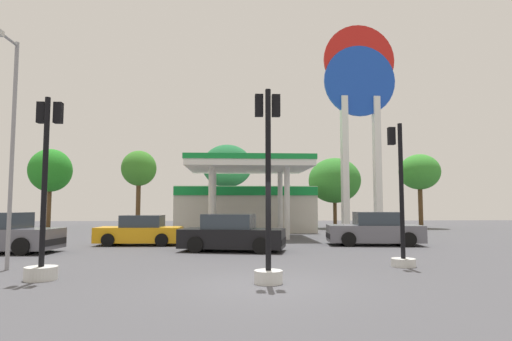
{
  "coord_description": "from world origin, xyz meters",
  "views": [
    {
      "loc": [
        -0.74,
        -10.66,
        1.91
      ],
      "look_at": [
        0.7,
        14.74,
        4.0
      ],
      "focal_mm": 30.31,
      "sensor_mm": 36.0,
      "label": 1
    }
  ],
  "objects_px": {
    "tree_2": "(227,166)",
    "tree_4": "(420,172)",
    "car_3": "(232,234)",
    "traffic_signal_1": "(401,222)",
    "corner_streetlamp": "(10,130)",
    "tree_3": "(335,181)",
    "station_pole_sign": "(360,99)",
    "car_1": "(375,230)",
    "tree_1": "(139,169)",
    "car_2": "(0,235)",
    "traffic_signal_2": "(268,211)",
    "tree_0": "(50,171)",
    "traffic_signal_0": "(44,223)",
    "car_0": "(140,231)"
  },
  "relations": [
    {
      "from": "car_0",
      "to": "car_3",
      "type": "distance_m",
      "value": 5.47
    },
    {
      "from": "car_2",
      "to": "corner_streetlamp",
      "type": "height_order",
      "value": "corner_streetlamp"
    },
    {
      "from": "car_0",
      "to": "traffic_signal_0",
      "type": "bearing_deg",
      "value": -92.53
    },
    {
      "from": "tree_2",
      "to": "tree_3",
      "type": "height_order",
      "value": "tree_2"
    },
    {
      "from": "car_2",
      "to": "tree_1",
      "type": "distance_m",
      "value": 18.59
    },
    {
      "from": "car_1",
      "to": "car_3",
      "type": "xyz_separation_m",
      "value": [
        -6.99,
        -2.47,
        -0.02
      ]
    },
    {
      "from": "traffic_signal_2",
      "to": "tree_0",
      "type": "relative_size",
      "value": 0.71
    },
    {
      "from": "station_pole_sign",
      "to": "tree_2",
      "type": "xyz_separation_m",
      "value": [
        -8.49,
        11.37,
        -3.31
      ]
    },
    {
      "from": "car_1",
      "to": "traffic_signal_0",
      "type": "distance_m",
      "value": 15.13
    },
    {
      "from": "car_2",
      "to": "tree_2",
      "type": "height_order",
      "value": "tree_2"
    },
    {
      "from": "car_3",
      "to": "tree_0",
      "type": "height_order",
      "value": "tree_0"
    },
    {
      "from": "traffic_signal_0",
      "to": "car_2",
      "type": "bearing_deg",
      "value": 124.18
    },
    {
      "from": "traffic_signal_2",
      "to": "tree_0",
      "type": "xyz_separation_m",
      "value": [
        -16.8,
        27.81,
        3.2
      ]
    },
    {
      "from": "station_pole_sign",
      "to": "corner_streetlamp",
      "type": "height_order",
      "value": "station_pole_sign"
    },
    {
      "from": "station_pole_sign",
      "to": "traffic_signal_2",
      "type": "xyz_separation_m",
      "value": [
        -7.17,
        -15.64,
        -6.91
      ]
    },
    {
      "from": "tree_1",
      "to": "tree_3",
      "type": "bearing_deg",
      "value": 0.96
    },
    {
      "from": "tree_2",
      "to": "tree_4",
      "type": "xyz_separation_m",
      "value": [
        16.71,
        -1.33,
        -0.58
      ]
    },
    {
      "from": "car_3",
      "to": "tree_1",
      "type": "xyz_separation_m",
      "value": [
        -7.76,
        17.87,
        4.26
      ]
    },
    {
      "from": "tree_3",
      "to": "tree_4",
      "type": "relative_size",
      "value": 0.94
    },
    {
      "from": "station_pole_sign",
      "to": "tree_0",
      "type": "height_order",
      "value": "station_pole_sign"
    },
    {
      "from": "station_pole_sign",
      "to": "car_2",
      "type": "relative_size",
      "value": 2.85
    },
    {
      "from": "tree_3",
      "to": "car_0",
      "type": "bearing_deg",
      "value": -131.55
    },
    {
      "from": "traffic_signal_2",
      "to": "station_pole_sign",
      "type": "bearing_deg",
      "value": 65.36
    },
    {
      "from": "car_2",
      "to": "tree_3",
      "type": "relative_size",
      "value": 0.78
    },
    {
      "from": "car_1",
      "to": "tree_0",
      "type": "relative_size",
      "value": 0.68
    },
    {
      "from": "traffic_signal_0",
      "to": "corner_streetlamp",
      "type": "height_order",
      "value": "corner_streetlamp"
    },
    {
      "from": "station_pole_sign",
      "to": "car_1",
      "type": "xyz_separation_m",
      "value": [
        -1.08,
        -5.53,
        -7.97
      ]
    },
    {
      "from": "traffic_signal_0",
      "to": "corner_streetlamp",
      "type": "relative_size",
      "value": 0.69
    },
    {
      "from": "car_3",
      "to": "traffic_signal_1",
      "type": "height_order",
      "value": "traffic_signal_1"
    },
    {
      "from": "car_1",
      "to": "traffic_signal_1",
      "type": "distance_m",
      "value": 7.62
    },
    {
      "from": "tree_0",
      "to": "corner_streetlamp",
      "type": "xyz_separation_m",
      "value": [
        9.19,
        -25.39,
        -0.78
      ]
    },
    {
      "from": "car_2",
      "to": "traffic_signal_0",
      "type": "relative_size",
      "value": 0.98
    },
    {
      "from": "tree_2",
      "to": "corner_streetlamp",
      "type": "height_order",
      "value": "tree_2"
    },
    {
      "from": "traffic_signal_1",
      "to": "traffic_signal_2",
      "type": "relative_size",
      "value": 0.94
    },
    {
      "from": "car_2",
      "to": "tree_4",
      "type": "distance_m",
      "value": 31.79
    },
    {
      "from": "tree_0",
      "to": "station_pole_sign",
      "type": "bearing_deg",
      "value": -26.91
    },
    {
      "from": "car_2",
      "to": "traffic_signal_0",
      "type": "height_order",
      "value": "traffic_signal_0"
    },
    {
      "from": "tree_1",
      "to": "corner_streetlamp",
      "type": "height_order",
      "value": "corner_streetlamp"
    },
    {
      "from": "car_2",
      "to": "corner_streetlamp",
      "type": "xyz_separation_m",
      "value": [
        2.75,
        -5.06,
        3.46
      ]
    },
    {
      "from": "tree_1",
      "to": "car_2",
      "type": "bearing_deg",
      "value": -95.39
    },
    {
      "from": "tree_1",
      "to": "corner_streetlamp",
      "type": "distance_m",
      "value": 23.13
    },
    {
      "from": "corner_streetlamp",
      "to": "car_1",
      "type": "bearing_deg",
      "value": 29.28
    },
    {
      "from": "tree_4",
      "to": "tree_2",
      "type": "bearing_deg",
      "value": 175.46
    },
    {
      "from": "tree_4",
      "to": "corner_streetlamp",
      "type": "distance_m",
      "value": 32.72
    },
    {
      "from": "car_0",
      "to": "tree_4",
      "type": "distance_m",
      "value": 25.93
    },
    {
      "from": "car_1",
      "to": "tree_3",
      "type": "height_order",
      "value": "tree_3"
    },
    {
      "from": "car_0",
      "to": "tree_2",
      "type": "bearing_deg",
      "value": 75.92
    },
    {
      "from": "car_0",
      "to": "tree_4",
      "type": "xyz_separation_m",
      "value": [
        20.79,
        14.93,
        4.15
      ]
    },
    {
      "from": "corner_streetlamp",
      "to": "tree_3",
      "type": "bearing_deg",
      "value": 56.38
    },
    {
      "from": "tree_3",
      "to": "tree_4",
      "type": "xyz_separation_m",
      "value": [
        7.47,
        -0.1,
        0.73
      ]
    }
  ]
}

